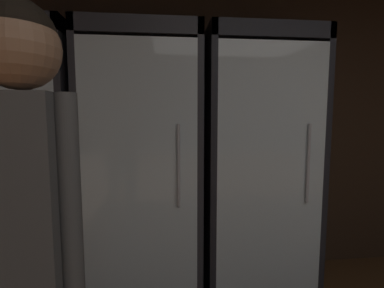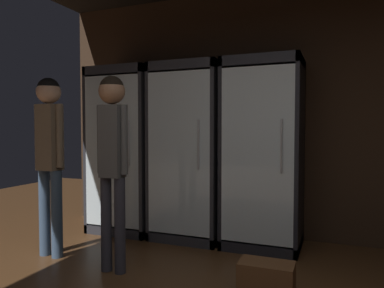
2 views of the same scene
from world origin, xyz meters
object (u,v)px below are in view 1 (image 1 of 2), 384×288
cooler_center (252,171)px  shopper_near (28,213)px  cooler_far_left (29,174)px  cooler_left (145,174)px

cooler_center → shopper_near: (-1.05, -1.21, 0.14)m
cooler_far_left → cooler_center: (1.63, 0.00, -0.01)m
cooler_left → cooler_center: same height
cooler_center → shopper_near: cooler_center is taller
cooler_center → shopper_near: size_ratio=1.16×
cooler_left → cooler_center: (0.81, 0.00, 0.01)m
cooler_far_left → shopper_near: size_ratio=1.16×
shopper_near → cooler_far_left: bearing=115.6°
cooler_far_left → shopper_near: bearing=-64.4°
cooler_left → shopper_near: 1.24m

